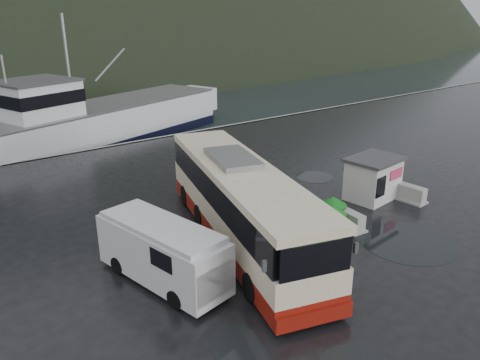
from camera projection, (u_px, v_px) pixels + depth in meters
ground at (263, 252)px, 20.39m from camera, size 160.00×160.00×0.00m
quay_edge at (95, 149)px, 35.38m from camera, size 160.00×0.60×1.50m
coach_bus at (241, 241)px, 21.33m from camera, size 6.96×13.85×3.81m
white_van at (164, 280)px, 18.27m from camera, size 3.13×6.19×2.47m
waste_bin_left at (330, 232)px, 22.20m from camera, size 1.24×1.24×1.40m
waste_bin_right at (331, 222)px, 23.23m from camera, size 1.28×1.28×1.38m
dome_tent at (304, 277)px, 18.50m from camera, size 2.32×2.94×1.04m
ticket_kiosk at (371, 198)px, 26.20m from camera, size 3.26×2.61×2.37m
jersey_barrier_a at (348, 228)px, 22.64m from camera, size 1.02×1.82×0.87m
jersey_barrier_b at (409, 201)px, 25.82m from camera, size 1.00×1.84×0.89m
fishing_trawler at (106, 127)px, 42.07m from camera, size 28.40×14.51×11.16m
puddles at (364, 250)px, 20.52m from camera, size 15.33×14.83×0.01m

